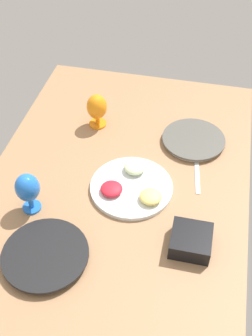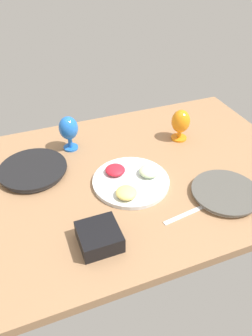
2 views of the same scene
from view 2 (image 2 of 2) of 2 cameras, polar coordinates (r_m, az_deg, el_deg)
The scene contains 8 objects.
ground_plane at distance 143.11cm, azimuth -0.09°, elevation -1.71°, with size 160.00×104.00×4.00cm, color #99704C.
dinner_plate_left at distance 147.32cm, azimuth -16.12°, elevation -0.35°, with size 29.77×29.77×3.04cm.
dinner_plate_right at distance 136.84cm, azimuth 17.16°, elevation -4.22°, with size 27.49×27.49×2.42cm.
fruit_platter at distance 136.03cm, azimuth 0.84°, elevation -2.21°, with size 32.60×32.60×5.52cm.
hurricane_glass_blue at distance 154.32cm, azimuth -10.13°, elevation 6.76°, with size 9.04×9.04×17.22cm.
hurricane_glass_orange at distance 162.40cm, azimuth 9.64°, elevation 7.96°, with size 9.17×9.17×15.98cm.
square_bowl_black at distance 112.63cm, azimuth -4.77°, elevation -11.91°, with size 14.00×14.00×6.47cm.
fork_by_right_plate at distance 125.31cm, azimuth 10.21°, elevation -8.17°, with size 18.00×1.80×0.60cm, color silver.
Camera 2 is at (-39.27, -102.59, 89.72)cm, focal length 34.44 mm.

